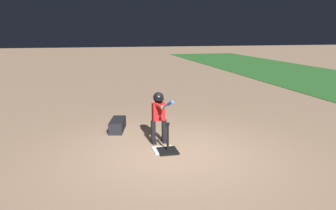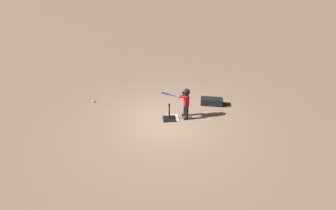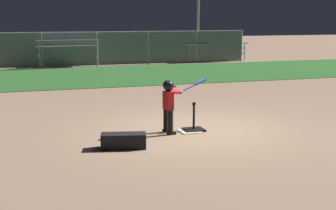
{
  "view_description": "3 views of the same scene",
  "coord_description": "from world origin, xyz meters",
  "px_view_note": "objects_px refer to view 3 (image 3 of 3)",
  "views": [
    {
      "loc": [
        6.06,
        -1.49,
        2.43
      ],
      "look_at": [
        -0.77,
        0.1,
        0.84
      ],
      "focal_mm": 35.0,
      "sensor_mm": 36.0,
      "label": 1
    },
    {
      "loc": [
        0.61,
        7.72,
        5.15
      ],
      "look_at": [
        -0.08,
        -0.09,
        0.57
      ],
      "focal_mm": 28.0,
      "sensor_mm": 36.0,
      "label": 2
    },
    {
      "loc": [
        -3.6,
        -9.3,
        2.44
      ],
      "look_at": [
        -0.8,
        -0.35,
        0.66
      ],
      "focal_mm": 50.0,
      "sensor_mm": 36.0,
      "label": 3
    }
  ],
  "objects_px": {
    "batter_child": "(170,100)",
    "bleachers_left_center": "(211,52)",
    "batting_tee": "(194,127)",
    "equipment_bag": "(124,141)",
    "bleachers_center": "(66,52)"
  },
  "relations": [
    {
      "from": "equipment_bag",
      "to": "bleachers_center",
      "type": "bearing_deg",
      "value": 101.66
    },
    {
      "from": "batter_child",
      "to": "bleachers_center",
      "type": "distance_m",
      "value": 14.75
    },
    {
      "from": "bleachers_center",
      "to": "equipment_bag",
      "type": "height_order",
      "value": "bleachers_center"
    },
    {
      "from": "bleachers_left_center",
      "to": "bleachers_center",
      "type": "bearing_deg",
      "value": -177.46
    },
    {
      "from": "bleachers_center",
      "to": "bleachers_left_center",
      "type": "height_order",
      "value": "bleachers_center"
    },
    {
      "from": "batting_tee",
      "to": "equipment_bag",
      "type": "distance_m",
      "value": 1.95
    },
    {
      "from": "batter_child",
      "to": "equipment_bag",
      "type": "height_order",
      "value": "batter_child"
    },
    {
      "from": "batter_child",
      "to": "bleachers_left_center",
      "type": "relative_size",
      "value": 0.28
    },
    {
      "from": "batting_tee",
      "to": "batter_child",
      "type": "xyz_separation_m",
      "value": [
        -0.56,
        -0.06,
        0.65
      ]
    },
    {
      "from": "batting_tee",
      "to": "batter_child",
      "type": "bearing_deg",
      "value": -173.64
    },
    {
      "from": "batter_child",
      "to": "bleachers_left_center",
      "type": "bearing_deg",
      "value": 64.58
    },
    {
      "from": "batter_child",
      "to": "bleachers_center",
      "type": "bearing_deg",
      "value": 93.11
    },
    {
      "from": "bleachers_left_center",
      "to": "batting_tee",
      "type": "bearing_deg",
      "value": -113.74
    },
    {
      "from": "bleachers_center",
      "to": "equipment_bag",
      "type": "xyz_separation_m",
      "value": [
        -0.37,
        -15.55,
        -0.53
      ]
    },
    {
      "from": "bleachers_left_center",
      "to": "equipment_bag",
      "type": "distance_m",
      "value": 17.96
    }
  ]
}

